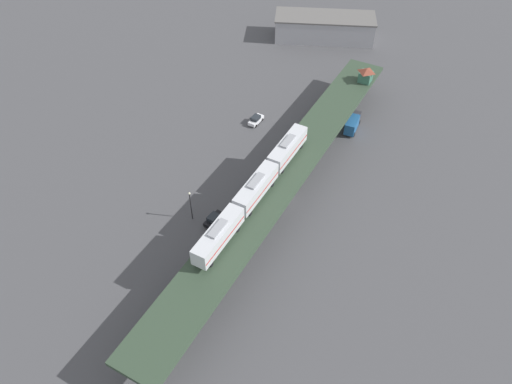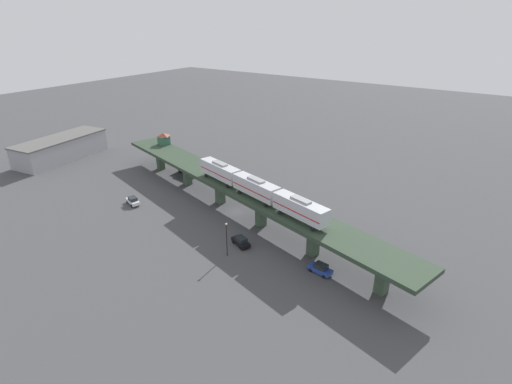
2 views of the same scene
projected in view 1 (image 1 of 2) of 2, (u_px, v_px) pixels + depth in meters
The scene contains 10 objects.
ground_plane at pixel (283, 198), 99.55m from camera, with size 400.00×400.00×0.00m, color #424244.
elevated_viaduct at pixel (283, 177), 95.36m from camera, with size 32.64×90.91×6.76m.
subway_train at pixel (256, 188), 88.19m from camera, with size 12.62×36.60×4.45m.
signal_hut at pixel (366, 75), 116.32m from camera, with size 3.96×3.96×3.40m.
street_car_blue at pixel (187, 293), 82.33m from camera, with size 2.42×4.61×1.89m.
street_car_white at pixel (256, 120), 116.55m from camera, with size 3.08×4.74×1.89m.
street_car_black at pixel (214, 219), 94.15m from camera, with size 3.29×4.75×1.89m.
delivery_truck at pixel (353, 123), 114.26m from camera, with size 3.37×7.47×3.20m.
street_lamp at pixel (191, 203), 92.66m from camera, with size 0.44×0.44×6.94m.
warehouse_building at pixel (324, 27), 144.32m from camera, with size 29.71×14.13×6.80m.
Camera 1 is at (11.02, -69.47, 70.66)m, focal length 35.00 mm.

